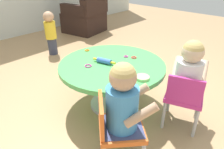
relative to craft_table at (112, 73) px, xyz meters
The scene contains 15 objects.
ground_plane 0.37m from the craft_table, ahead, with size 10.00×10.00×0.00m, color tan.
craft_table is the anchor object (origin of this frame).
child_chair_left 0.68m from the craft_table, 135.07° to the right, with size 0.42×0.42×0.54m.
seated_child_left 0.69m from the craft_table, 131.68° to the right, with size 0.44×0.43×0.51m.
child_chair_right 0.68m from the craft_table, 74.65° to the right, with size 0.38×0.38×0.54m.
seated_child_right 0.69m from the craft_table, 71.26° to the right, with size 0.41×0.36×0.51m.
armchair_dark 2.65m from the craft_table, 54.20° to the left, with size 0.82×0.84×0.85m.
toddler_standing 1.67m from the craft_table, 77.11° to the left, with size 0.17×0.17×0.67m.
rolling_pin 0.14m from the craft_table, 131.61° to the left, with size 0.08×0.23×0.05m.
craft_scissors 0.33m from the craft_table, 109.33° to the right, with size 0.14×0.10×0.01m.
playdough_blob_0 0.39m from the craft_table, 97.38° to the right, with size 0.12×0.12×0.02m, color #B2E58C.
cookie_cutter_0 0.23m from the craft_table, ahead, with size 0.05×0.05×0.01m, color #D83FA5.
cookie_cutter_1 0.25m from the craft_table, 148.24° to the left, with size 0.06×0.06×0.01m, color #D83FA5.
cookie_cutter_2 0.43m from the craft_table, 82.39° to the left, with size 0.05×0.05×0.01m, color orange.
cookie_cutter_3 0.27m from the craft_table, 17.22° to the right, with size 0.05×0.05×0.01m, color red.
Camera 1 is at (-1.28, -1.17, 1.29)m, focal length 33.05 mm.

